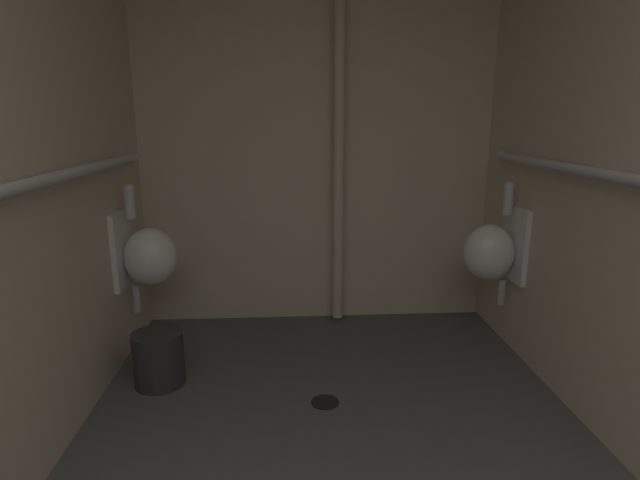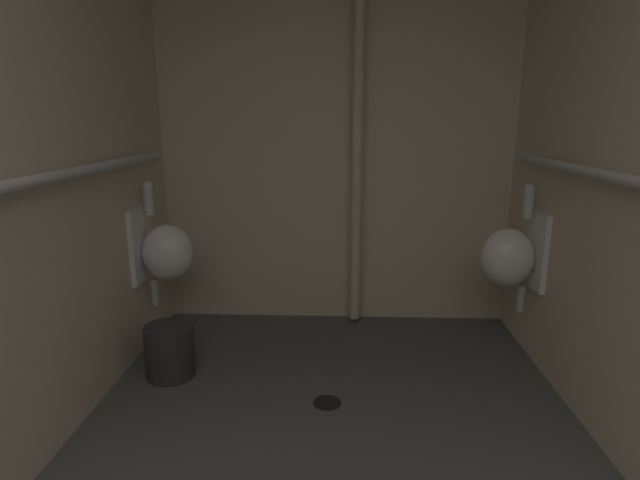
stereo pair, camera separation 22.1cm
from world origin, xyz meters
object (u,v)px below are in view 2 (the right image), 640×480
object	(u,v)px
standpipe_back_wall	(357,136)
floor_drain	(327,402)
urinal_right_mid	(511,256)
urinal_left_mid	(164,251)
waste_bin	(170,351)

from	to	relation	value
standpipe_back_wall	floor_drain	world-z (taller)	standpipe_back_wall
urinal_right_mid	urinal_left_mid	bearing A→B (deg)	179.30
urinal_right_mid	standpipe_back_wall	world-z (taller)	standpipe_back_wall
urinal_left_mid	urinal_right_mid	size ratio (longest dim) A/B	1.00
standpipe_back_wall	waste_bin	distance (m)	1.72
urinal_right_mid	standpipe_back_wall	size ratio (longest dim) A/B	0.31
urinal_right_mid	waste_bin	xyz separation A→B (m)	(-1.90, -0.34, -0.47)
floor_drain	waste_bin	size ratio (longest dim) A/B	0.48
standpipe_back_wall	waste_bin	xyz separation A→B (m)	(-1.03, -0.80, -1.12)
urinal_left_mid	standpipe_back_wall	distance (m)	1.39
urinal_left_mid	waste_bin	xyz separation A→B (m)	(0.12, -0.36, -0.47)
urinal_left_mid	floor_drain	xyz separation A→B (m)	(0.99, -0.61, -0.61)
waste_bin	standpipe_back_wall	bearing A→B (deg)	37.95
urinal_left_mid	waste_bin	world-z (taller)	urinal_left_mid
urinal_right_mid	floor_drain	size ratio (longest dim) A/B	5.39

